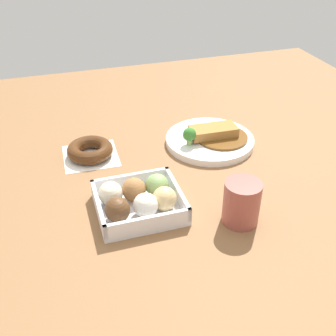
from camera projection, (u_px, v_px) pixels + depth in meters
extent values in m
plane|color=brown|center=(184.00, 185.00, 0.96)|extent=(1.60, 1.60, 0.00)
cylinder|color=white|center=(210.00, 141.00, 1.11)|extent=(0.23, 0.23, 0.02)
cylinder|color=brown|center=(222.00, 137.00, 1.10)|extent=(0.14, 0.14, 0.01)
cube|color=#A87538|center=(213.00, 131.00, 1.10)|extent=(0.12, 0.06, 0.02)
cylinder|color=white|center=(195.00, 135.00, 1.11)|extent=(0.07, 0.07, 0.00)
ellipsoid|color=yellow|center=(195.00, 131.00, 1.11)|extent=(0.03, 0.03, 0.02)
cylinder|color=#8CB766|center=(189.00, 141.00, 1.07)|extent=(0.01, 0.01, 0.02)
sphere|color=#387A2D|center=(190.00, 134.00, 1.06)|extent=(0.03, 0.03, 0.03)
cube|color=white|center=(139.00, 208.00, 0.88)|extent=(0.18, 0.16, 0.01)
cube|color=white|center=(99.00, 207.00, 0.85)|extent=(0.01, 0.16, 0.03)
cube|color=white|center=(177.00, 193.00, 0.89)|extent=(0.01, 0.16, 0.03)
cube|color=white|center=(148.00, 223.00, 0.81)|extent=(0.18, 0.01, 0.03)
cube|color=white|center=(131.00, 180.00, 0.93)|extent=(0.18, 0.01, 0.03)
sphere|color=brown|center=(117.00, 210.00, 0.83)|extent=(0.05, 0.05, 0.05)
sphere|color=silver|center=(146.00, 205.00, 0.84)|extent=(0.05, 0.05, 0.05)
sphere|color=#DBB77A|center=(164.00, 199.00, 0.86)|extent=(0.05, 0.05, 0.05)
sphere|color=#EFE5C6|center=(111.00, 193.00, 0.87)|extent=(0.05, 0.05, 0.05)
sphere|color=#9E6B3D|center=(134.00, 189.00, 0.88)|extent=(0.05, 0.05, 0.05)
sphere|color=#84A860|center=(157.00, 185.00, 0.89)|extent=(0.05, 0.05, 0.05)
cube|color=white|center=(91.00, 156.00, 1.06)|extent=(0.14, 0.14, 0.00)
torus|color=#4C2B14|center=(90.00, 150.00, 1.05)|extent=(0.12, 0.12, 0.03)
cylinder|color=#9E4C42|center=(242.00, 202.00, 0.83)|extent=(0.07, 0.07, 0.09)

